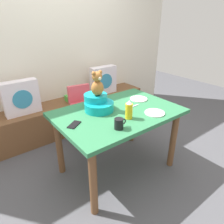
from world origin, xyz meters
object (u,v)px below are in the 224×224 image
Objects in this scene: pillow_floral_right at (103,80)px; infant_seat_teal at (98,103)px; dinner_plate_far at (139,99)px; ketchup_bottle at (129,110)px; coffee_mug at (119,124)px; teddy_bear at (97,84)px; dinner_plate_near at (155,113)px; cell_phone at (74,125)px; pillow_floral_left at (21,98)px; dining_table at (118,120)px; book_stack at (72,98)px; highchair at (83,107)px.

infant_seat_teal is (-0.78, -1.01, 0.13)m from pillow_floral_right.
pillow_floral_right is 2.20× the size of dinner_plate_far.
ketchup_bottle is 0.22m from coffee_mug.
ketchup_bottle is at bearing 25.72° from coffee_mug.
teddy_bear is at bearing -127.66° from pillow_floral_right.
infant_seat_teal reaches higher than dinner_plate_near.
coffee_mug is (-0.07, -0.43, -0.02)m from infant_seat_teal.
cell_phone is (-0.48, 0.20, -0.08)m from ketchup_bottle.
dinner_plate_near is at bearing -143.48° from cell_phone.
pillow_floral_right is at bearing 52.32° from infant_seat_teal.
ketchup_bottle is at bearing -65.14° from pillow_floral_left.
ketchup_bottle is at bearing -145.83° from cell_phone.
dining_table is at bearing -165.77° from dinner_plate_far.
pillow_floral_left is 0.74m from book_stack.
ketchup_bottle is 1.28× the size of cell_phone.
book_stack is at bearing 78.11° from infant_seat_teal.
dining_table is 1.59× the size of highchair.
book_stack is at bearing 1.66° from pillow_floral_left.
book_stack is 0.25× the size of highchair.
dinner_plate_far is (-0.24, -1.06, 0.07)m from pillow_floral_right.
highchair is at bearing 76.41° from infant_seat_teal.
infant_seat_teal is (-0.14, 0.15, 0.18)m from dining_table.
dinner_plate_far is at bearing -73.53° from book_stack.
pillow_floral_right is 2.20× the size of dinner_plate_near.
highchair is at bearing 78.02° from coffee_mug.
pillow_floral_left is at bearing 180.00° from pillow_floral_right.
highchair is 2.39× the size of infant_seat_teal.
book_stack is 0.16× the size of dining_table.
dinner_plate_far is 0.90m from cell_phone.
ketchup_bottle is at bearing -93.97° from book_stack.
book_stack is 0.80× the size of teddy_bear.
ketchup_bottle reaches higher than highchair.
teddy_bear reaches higher than dinner_plate_near.
pillow_floral_right reaches higher than highchair.
pillow_floral_right is 2.20× the size of book_stack.
dinner_plate_near is 1.39× the size of cell_phone.
pillow_floral_left is 1.00× the size of pillow_floral_right.
book_stack is 1.08× the size of ketchup_bottle.
dinner_plate_near is (0.26, -1.01, 0.22)m from highchair.
pillow_floral_left reaches higher than dinner_plate_near.
highchair is at bearing 90.05° from dining_table.
highchair is 5.49× the size of cell_phone.
dining_table is 0.44m from teddy_bear.
dinner_plate_near is (0.47, 0.02, -0.04)m from coffee_mug.
pillow_floral_left is at bearing -25.92° from cell_phone.
coffee_mug is at bearing -154.28° from ketchup_bottle.
teddy_bear is at bearing 134.32° from dining_table.
teddy_bear is (-0.22, -1.03, 0.52)m from book_stack.
pillow_floral_left is at bearing 122.28° from dinner_plate_near.
pillow_floral_right is 1.33× the size of infant_seat_teal.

